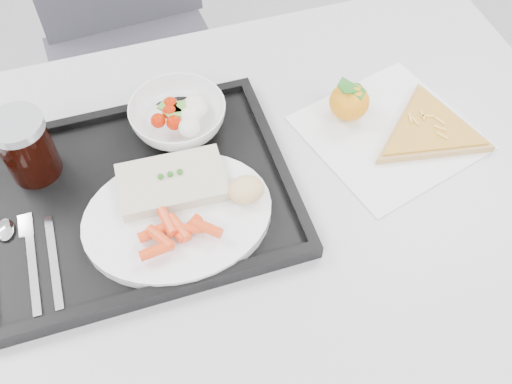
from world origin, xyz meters
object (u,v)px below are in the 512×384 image
Objects in this scene: chair at (130,28)px; dinner_plate at (178,217)px; cola_glass at (26,146)px; tangerine at (349,102)px; table at (228,229)px; tray at (138,196)px; salad_bowl at (178,116)px; pizza_slice at (429,130)px.

chair is 3.44× the size of dinner_plate.
tangerine is at bearing -3.24° from cola_glass.
table is 1.29× the size of chair.
salad_bowl reaches higher than tray.
dinner_plate is at bearing -158.26° from tangerine.
dinner_plate is at bearing -103.66° from salad_bowl.
pizza_slice is (0.38, -0.13, -0.03)m from salad_bowl.
dinner_plate is 0.24m from cola_glass.
table is at bearing -79.04° from salad_bowl.
salad_bowl is at bearing 169.82° from tangerine.
table is 4.17× the size of pizza_slice.
chair is at bearing 88.28° from dinner_plate.
tray is 0.18m from cola_glass.
tangerine reaches higher than salad_bowl.
pizza_slice is at bearing 6.50° from dinner_plate.
table is 0.20m from salad_bowl.
table is 2.67× the size of tray.
tray is 4.17× the size of cola_glass.
dinner_plate is 0.94× the size of pizza_slice.
salad_bowl reaches higher than table.
tray is 2.96× the size of salad_bowl.
chair is 0.78m from dinner_plate.
chair reaches higher than tray.
chair is 2.07× the size of tray.
table is 0.36m from pizza_slice.
pizza_slice is at bearing 5.72° from table.
dinner_plate reaches higher than pizza_slice.
pizza_slice reaches higher than table.
chair is at bearing 84.13° from tray.
cola_glass is 1.28× the size of tangerine.
salad_bowl reaches higher than dinner_plate.
tray reaches higher than pizza_slice.
tangerine is at bearing -64.63° from chair.
dinner_plate is 0.43m from pizza_slice.
tray reaches higher than table.
tray is at bearing 157.68° from table.
tangerine is (0.36, 0.06, 0.03)m from tray.
tray is at bearing -170.22° from tangerine.
tangerine is (0.29, -0.62, 0.25)m from chair.
chair is at bearing 120.19° from pizza_slice.
chair is 0.73m from tangerine.
dinner_plate is 0.34m from tangerine.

